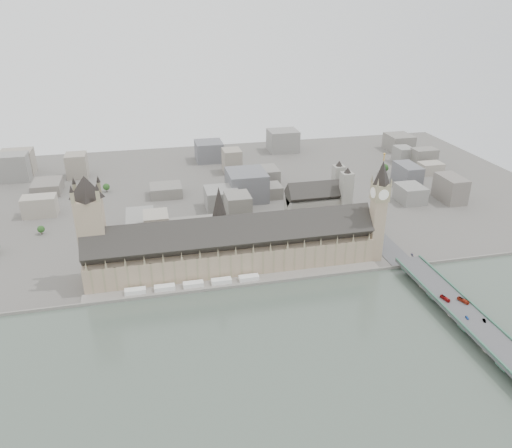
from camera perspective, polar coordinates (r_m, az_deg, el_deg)
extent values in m
plane|color=#595651|center=(457.89, -2.24, -6.29)|extent=(900.00, 900.00, 0.00)
plane|color=#4C594D|center=(330.68, 3.51, -20.78)|extent=(600.00, 600.00, 0.00)
cube|color=gray|center=(444.51, -1.88, -7.10)|extent=(600.00, 1.50, 3.00)
cube|color=gray|center=(451.06, -2.06, -6.66)|extent=(270.00, 15.00, 2.00)
cube|color=white|center=(444.90, -13.63, -7.46)|extent=(18.00, 7.00, 4.00)
cube|color=white|center=(444.48, -10.40, -7.16)|extent=(18.00, 7.00, 4.00)
cube|color=white|center=(445.46, -7.18, -6.85)|extent=(18.00, 7.00, 4.00)
cube|color=white|center=(447.84, -3.98, -6.51)|extent=(18.00, 7.00, 4.00)
cube|color=white|center=(451.59, -0.83, -6.16)|extent=(18.00, 7.00, 4.00)
cube|color=tan|center=(468.82, -2.73, -3.75)|extent=(265.00, 40.00, 25.00)
cube|color=#282724|center=(458.52, -2.78, -1.27)|extent=(265.00, 40.73, 40.73)
cube|color=tan|center=(490.55, 13.55, -0.69)|extent=(12.00, 12.00, 62.00)
cube|color=tan|center=(475.63, 14.01, 3.56)|extent=(14.00, 14.00, 16.00)
cylinder|color=white|center=(478.82, 14.79, 3.61)|extent=(0.60, 10.00, 10.00)
cylinder|color=white|center=(472.52, 13.23, 3.50)|extent=(0.60, 10.00, 10.00)
cylinder|color=white|center=(481.62, 13.64, 3.86)|extent=(10.00, 0.60, 10.00)
cylinder|color=white|center=(469.67, 14.39, 3.24)|extent=(10.00, 0.60, 10.00)
cone|color=black|center=(469.36, 14.25, 5.72)|extent=(17.00, 17.00, 22.00)
cylinder|color=#F1B146|center=(465.18, 14.43, 7.35)|extent=(1.00, 1.00, 6.00)
sphere|color=#F1B146|center=(464.20, 14.47, 7.76)|extent=(2.00, 2.00, 2.00)
cone|color=tan|center=(479.91, 14.52, 5.22)|extent=(2.40, 2.40, 8.00)
cone|color=tan|center=(474.24, 13.11, 5.14)|extent=(2.40, 2.40, 8.00)
cone|color=tan|center=(469.10, 15.22, 4.69)|extent=(2.40, 2.40, 8.00)
cone|color=tan|center=(463.30, 13.79, 4.60)|extent=(2.40, 2.40, 8.00)
cube|color=tan|center=(459.36, -18.09, -1.82)|extent=(23.00, 23.00, 80.00)
cone|color=black|center=(440.43, -18.93, 4.02)|extent=(30.00, 30.00, 20.00)
cylinder|color=tan|center=(459.07, -4.17, -0.18)|extent=(12.00, 12.00, 20.00)
cone|color=black|center=(449.54, -4.26, 2.60)|extent=(13.00, 13.00, 28.00)
cube|color=#474749|center=(442.97, 21.37, -8.58)|extent=(25.00, 325.00, 10.25)
cube|color=gray|center=(556.89, 6.54, 1.41)|extent=(60.00, 28.00, 34.00)
cube|color=#282724|center=(548.64, 6.65, 3.52)|extent=(60.00, 28.28, 28.28)
cube|color=gray|center=(572.47, 9.26, 3.52)|extent=(12.00, 12.00, 64.00)
cube|color=gray|center=(551.92, 10.16, 2.64)|extent=(12.00, 12.00, 64.00)
imported|color=#AB1313|center=(437.03, 20.79, -7.95)|extent=(4.20, 9.82, 2.67)
imported|color=#A32914|center=(439.42, 22.59, -8.07)|extent=(5.64, 10.41, 2.84)
imported|color=#18469C|center=(420.62, 22.99, -9.82)|extent=(2.32, 4.34, 1.41)
imported|color=gray|center=(422.56, 24.64, -9.98)|extent=(2.88, 4.61, 1.43)
imported|color=gray|center=(497.54, 17.42, -3.38)|extent=(3.27, 5.29, 1.43)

